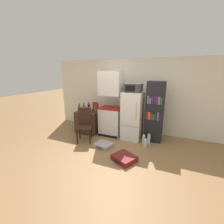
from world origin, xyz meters
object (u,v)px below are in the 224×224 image
object	(u,v)px
bottle_blue_soda	(84,109)
bottle_clear_short	(86,109)
cereal_box	(96,107)
water_bottle_front	(144,139)
bottle_olive_oil	(95,109)
kitchen_hutch	(111,106)
water_bottle_middle	(145,143)
chair	(85,122)
water_bottle_back	(149,139)
microwave	(133,88)
bottle_green_tall	(80,109)
bowl	(90,110)
suitcase_small_flat	(104,145)
side_table	(89,121)
refrigerator	(132,116)
bottle_ketchup_red	(82,110)
suitcase_large_flat	(124,158)
bookshelf	(155,112)

from	to	relation	value
bottle_blue_soda	bottle_clear_short	size ratio (longest dim) A/B	1.86
cereal_box	water_bottle_front	bearing A→B (deg)	-10.71
bottle_olive_oil	kitchen_hutch	bearing A→B (deg)	10.56
bottle_clear_short	water_bottle_middle	bearing A→B (deg)	-9.52
bottle_clear_short	chair	world-z (taller)	chair
water_bottle_back	water_bottle_middle	bearing A→B (deg)	-103.49
microwave	bottle_green_tall	bearing A→B (deg)	-169.46
kitchen_hutch	water_bottle_back	bearing A→B (deg)	-8.21
bowl	chair	xyz separation A→B (m)	(0.30, -0.79, -0.17)
bottle_olive_oil	water_bottle_back	distance (m)	1.92
suitcase_small_flat	bottle_green_tall	bearing A→B (deg)	164.91
side_table	chair	bearing A→B (deg)	-67.91
refrigerator	bottle_ketchup_red	xyz separation A→B (m)	(-1.67, -0.20, 0.06)
side_table	bottle_blue_soda	size ratio (longest dim) A/B	2.38
kitchen_hutch	chair	bearing A→B (deg)	-126.90
suitcase_small_flat	water_bottle_front	size ratio (longest dim) A/B	1.63
cereal_box	water_bottle_middle	size ratio (longest dim) A/B	1.06
bottle_blue_soda	water_bottle_front	world-z (taller)	bottle_blue_soda
refrigerator	suitcase_large_flat	xyz separation A→B (m)	(0.19, -1.28, -0.66)
bottle_olive_oil	bottle_blue_soda	distance (m)	0.37
bowl	cereal_box	world-z (taller)	cereal_box
suitcase_large_flat	water_bottle_back	xyz separation A→B (m)	(0.37, 1.11, 0.08)
cereal_box	chair	distance (m)	0.85
bottle_green_tall	bottle_blue_soda	bearing A→B (deg)	27.53
bottle_blue_soda	refrigerator	bearing A→B (deg)	9.09
side_table	water_bottle_middle	world-z (taller)	side_table
bottle_green_tall	water_bottle_back	xyz separation A→B (m)	(2.25, 0.15, -0.71)
bookshelf	bottle_green_tall	bearing A→B (deg)	-169.56
kitchen_hutch	bookshelf	bearing A→B (deg)	3.95
microwave	bottle_clear_short	xyz separation A→B (m)	(-1.63, -0.04, -0.78)
water_bottle_middle	bottle_blue_soda	bearing A→B (deg)	175.87
bookshelf	bottle_blue_soda	world-z (taller)	bookshelf
water_bottle_middle	side_table	bearing A→B (deg)	170.13
microwave	suitcase_large_flat	bearing A→B (deg)	-81.62
refrigerator	bottle_green_tall	bearing A→B (deg)	-169.42
bottle_olive_oil	water_bottle_front	world-z (taller)	bottle_olive_oil
bottle_green_tall	bowl	size ratio (longest dim) A/B	1.68
bowl	microwave	bearing A→B (deg)	-3.22
kitchen_hutch	bowl	world-z (taller)	kitchen_hutch
bottle_ketchup_red	suitcase_small_flat	xyz separation A→B (m)	(1.12, -0.67, -0.73)
suitcase_large_flat	water_bottle_middle	size ratio (longest dim) A/B	2.28
suitcase_small_flat	side_table	bearing A→B (deg)	150.57
bottle_green_tall	chair	world-z (taller)	bottle_green_tall
bowl	cereal_box	size ratio (longest dim) A/B	0.60
bottle_clear_short	bottle_olive_oil	bearing A→B (deg)	-5.05
bookshelf	water_bottle_back	bearing A→B (deg)	-104.88
water_bottle_middle	water_bottle_back	size ratio (longest dim) A/B	0.83
refrigerator	bottle_blue_soda	bearing A→B (deg)	-170.91
bottle_ketchup_red	bottle_clear_short	bearing A→B (deg)	73.73
side_table	water_bottle_front	size ratio (longest dim) A/B	2.28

